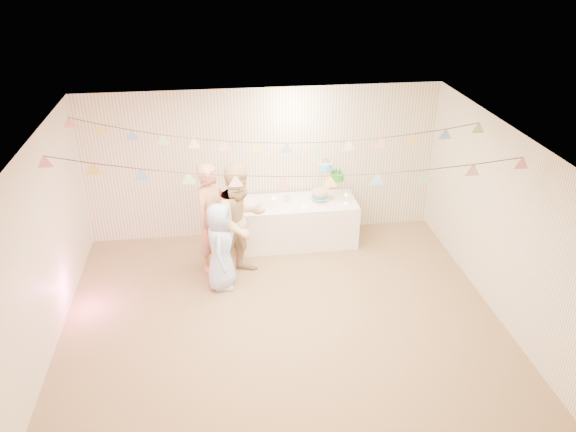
{
  "coord_description": "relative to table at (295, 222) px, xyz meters",
  "views": [
    {
      "loc": [
        -0.76,
        -6.35,
        4.86
      ],
      "look_at": [
        0.2,
        0.8,
        1.15
      ],
      "focal_mm": 35.0,
      "sensor_mm": 36.0,
      "label": 1
    }
  ],
  "objects": [
    {
      "name": "tealight_2",
      "position": [
        0.1,
        -0.22,
        0.4
      ],
      "size": [
        0.04,
        0.04,
        0.03
      ],
      "primitive_type": "cylinder",
      "color": "#FFD88C",
      "rests_on": "table"
    },
    {
      "name": "tealight_5",
      "position": [
        0.9,
        0.15,
        0.4
      ],
      "size": [
        0.04,
        0.04,
        0.03
      ],
      "primitive_type": "cylinder",
      "color": "#FFD88C",
      "rests_on": "table"
    },
    {
      "name": "bunting_back",
      "position": [
        -0.49,
        -0.93,
        1.97
      ],
      "size": [
        5.6,
        1.1,
        0.4
      ],
      "primitive_type": null,
      "color": "pink",
      "rests_on": "ceiling"
    },
    {
      "name": "back_wall",
      "position": [
        -0.49,
        0.47,
        0.92
      ],
      "size": [
        6.0,
        6.0,
        0.0
      ],
      "primitive_type": "plane",
      "color": "white",
      "rests_on": "ground"
    },
    {
      "name": "front_wall",
      "position": [
        -0.49,
        -4.53,
        0.92
      ],
      "size": [
        6.0,
        6.0,
        0.0
      ],
      "primitive_type": "plane",
      "color": "white",
      "rests_on": "ground"
    },
    {
      "name": "tealight_1",
      "position": [
        -0.35,
        0.18,
        0.4
      ],
      "size": [
        0.04,
        0.04,
        0.03
      ],
      "primitive_type": "cylinder",
      "color": "#FFD88C",
      "rests_on": "table"
    },
    {
      "name": "tealight_4",
      "position": [
        0.82,
        -0.18,
        0.4
      ],
      "size": [
        0.04,
        0.04,
        0.03
      ],
      "primitive_type": "cylinder",
      "color": "#FFD88C",
      "rests_on": "table"
    },
    {
      "name": "platter",
      "position": [
        -0.49,
        -0.05,
        0.38
      ],
      "size": [
        0.36,
        0.36,
        0.02
      ],
      "primitive_type": "cylinder",
      "color": "white",
      "rests_on": "table"
    },
    {
      "name": "cake_middle",
      "position": [
        0.73,
        0.14,
        0.72
      ],
      "size": [
        0.27,
        0.27,
        0.22
      ],
      "primitive_type": null,
      "color": "#248A1E",
      "rests_on": "cake_stand"
    },
    {
      "name": "person_adult_a",
      "position": [
        -1.39,
        -0.64,
        0.51
      ],
      "size": [
        0.74,
        0.77,
        1.78
      ],
      "primitive_type": "imported",
      "rotation": [
        0.0,
        0.0,
        0.86
      ],
      "color": "tan",
      "rests_on": "floor"
    },
    {
      "name": "person_child",
      "position": [
        -1.29,
        -1.17,
        0.3
      ],
      "size": [
        0.53,
        0.73,
        1.37
      ],
      "primitive_type": "imported",
      "rotation": [
        0.0,
        0.0,
        1.43
      ],
      "color": "#AEC9F6",
      "rests_on": "floor"
    },
    {
      "name": "tealight_0",
      "position": [
        -0.8,
        -0.15,
        0.4
      ],
      "size": [
        0.04,
        0.04,
        0.03
      ],
      "primitive_type": "cylinder",
      "color": "#FFD88C",
      "rests_on": "table"
    },
    {
      "name": "cake_top_tier",
      "position": [
        0.49,
        0.02,
        0.99
      ],
      "size": [
        0.25,
        0.25,
        0.19
      ],
      "primitive_type": null,
      "color": "#51C3FF",
      "rests_on": "cake_stand"
    },
    {
      "name": "bunting_front",
      "position": [
        -0.49,
        -2.23,
        1.94
      ],
      "size": [
        5.6,
        0.9,
        0.36
      ],
      "primitive_type": null,
      "color": "#72A5E5",
      "rests_on": "ceiling"
    },
    {
      "name": "person_adult_b",
      "position": [
        -0.97,
        -0.9,
        0.54
      ],
      "size": [
        1.14,
        1.09,
        1.85
      ],
      "primitive_type": "imported",
      "rotation": [
        0.0,
        0.0,
        0.62
      ],
      "color": "tan",
      "rests_on": "floor"
    },
    {
      "name": "cake_bottom",
      "position": [
        0.4,
        -0.01,
        0.45
      ],
      "size": [
        0.31,
        0.31,
        0.15
      ],
      "primitive_type": null,
      "color": "teal",
      "rests_on": "cake_stand"
    },
    {
      "name": "tealight_3",
      "position": [
        0.35,
        0.22,
        0.4
      ],
      "size": [
        0.04,
        0.04,
        0.03
      ],
      "primitive_type": "cylinder",
      "color": "#FFD88C",
      "rests_on": "table"
    },
    {
      "name": "cake_stand",
      "position": [
        0.55,
        0.05,
        0.71
      ],
      "size": [
        0.62,
        0.36,
        0.69
      ],
      "primitive_type": null,
      "color": "silver",
      "rests_on": "table"
    },
    {
      "name": "floor",
      "position": [
        -0.49,
        -2.03,
        -0.38
      ],
      "size": [
        6.0,
        6.0,
        0.0
      ],
      "primitive_type": "plane",
      "color": "olive",
      "rests_on": "ground"
    },
    {
      "name": "table",
      "position": [
        0.0,
        0.0,
        0.0
      ],
      "size": [
        2.04,
        0.82,
        0.77
      ],
      "primitive_type": "cube",
      "color": "white",
      "rests_on": "floor"
    },
    {
      "name": "left_wall",
      "position": [
        -3.49,
        -2.03,
        0.92
      ],
      "size": [
        5.0,
        5.0,
        0.0
      ],
      "primitive_type": "plane",
      "color": "white",
      "rests_on": "ground"
    },
    {
      "name": "right_wall",
      "position": [
        2.51,
        -2.03,
        0.92
      ],
      "size": [
        5.0,
        5.0,
        0.0
      ],
      "primitive_type": "plane",
      "color": "white",
      "rests_on": "ground"
    },
    {
      "name": "ceiling",
      "position": [
        -0.49,
        -2.03,
        2.22
      ],
      "size": [
        6.0,
        6.0,
        0.0
      ],
      "primitive_type": "plane",
      "color": "white",
      "rests_on": "ground"
    },
    {
      "name": "posy",
      "position": [
        -0.13,
        0.05,
        0.45
      ],
      "size": [
        0.14,
        0.14,
        0.16
      ],
      "primitive_type": null,
      "color": "white",
      "rests_on": "table"
    }
  ]
}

